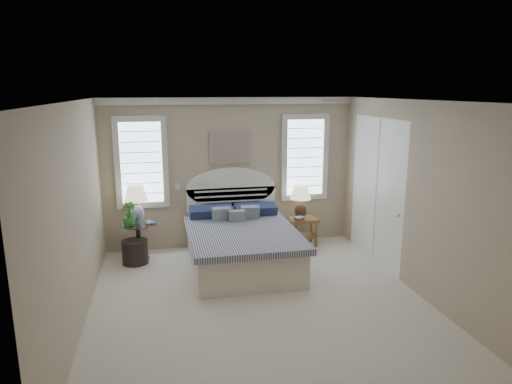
% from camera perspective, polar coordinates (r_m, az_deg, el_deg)
% --- Properties ---
extents(floor, '(4.50, 5.00, 0.01)m').
position_cam_1_polar(floor, '(6.36, 0.53, -13.79)').
color(floor, silver).
rests_on(floor, ground).
extents(ceiling, '(4.50, 5.00, 0.01)m').
position_cam_1_polar(ceiling, '(5.69, 0.58, 11.34)').
color(ceiling, white).
rests_on(ceiling, wall_back).
extents(wall_back, '(4.50, 0.02, 2.70)m').
position_cam_1_polar(wall_back, '(8.28, -3.24, 2.36)').
color(wall_back, tan).
rests_on(wall_back, floor).
extents(wall_left, '(0.02, 5.00, 2.70)m').
position_cam_1_polar(wall_left, '(5.83, -21.59, -2.97)').
color(wall_left, tan).
rests_on(wall_left, floor).
extents(wall_right, '(0.02, 5.00, 2.70)m').
position_cam_1_polar(wall_right, '(6.73, 19.60, -0.80)').
color(wall_right, tan).
rests_on(wall_right, floor).
extents(crown_molding, '(4.50, 0.08, 0.12)m').
position_cam_1_polar(crown_molding, '(8.11, -3.32, 11.31)').
color(crown_molding, silver).
rests_on(crown_molding, wall_back).
extents(hvac_vent, '(0.30, 0.20, 0.02)m').
position_cam_1_polar(hvac_vent, '(6.81, 9.15, 11.24)').
color(hvac_vent, '#B2B2B2').
rests_on(hvac_vent, ceiling).
extents(switch_plate, '(0.08, 0.01, 0.12)m').
position_cam_1_polar(switch_plate, '(8.22, -9.77, 0.69)').
color(switch_plate, silver).
rests_on(switch_plate, wall_back).
extents(window_left, '(0.90, 0.06, 1.60)m').
position_cam_1_polar(window_left, '(8.13, -14.12, 3.59)').
color(window_left, silver).
rests_on(window_left, wall_back).
extents(window_right, '(0.90, 0.06, 1.60)m').
position_cam_1_polar(window_right, '(8.55, 6.09, 4.33)').
color(window_right, silver).
rests_on(window_right, wall_back).
extents(painting, '(0.74, 0.04, 0.58)m').
position_cam_1_polar(painting, '(8.17, -3.24, 5.55)').
color(painting, silver).
rests_on(painting, wall_back).
extents(closet_door, '(0.02, 1.80, 2.40)m').
position_cam_1_polar(closet_door, '(7.77, 14.80, 0.13)').
color(closet_door, white).
rests_on(closet_door, floor).
extents(bed, '(1.72, 2.28, 1.47)m').
position_cam_1_polar(bed, '(7.53, -1.91, -6.29)').
color(bed, silver).
rests_on(bed, floor).
extents(side_table_left, '(0.56, 0.56, 0.63)m').
position_cam_1_polar(side_table_left, '(8.00, -14.46, -5.55)').
color(side_table_left, black).
rests_on(side_table_left, floor).
extents(nightstand_right, '(0.50, 0.40, 0.53)m').
position_cam_1_polar(nightstand_right, '(8.47, 5.95, -4.16)').
color(nightstand_right, brown).
rests_on(nightstand_right, floor).
extents(floor_pot, '(0.53, 0.53, 0.39)m').
position_cam_1_polar(floor_pot, '(7.91, -14.88, -7.25)').
color(floor_pot, black).
rests_on(floor_pot, floor).
extents(lamp_left, '(0.52, 0.52, 0.64)m').
position_cam_1_polar(lamp_left, '(7.94, -14.74, -0.91)').
color(lamp_left, silver).
rests_on(lamp_left, side_table_left).
extents(lamp_right, '(0.46, 0.46, 0.61)m').
position_cam_1_polar(lamp_right, '(8.35, 5.60, -0.74)').
color(lamp_right, black).
rests_on(lamp_right, nightstand_right).
extents(potted_plant, '(0.28, 0.28, 0.41)m').
position_cam_1_polar(potted_plant, '(7.74, -15.58, -2.75)').
color(potted_plant, '#33692A').
rests_on(potted_plant, side_table_left).
extents(books_left, '(0.18, 0.15, 0.04)m').
position_cam_1_polar(books_left, '(7.79, -12.98, -3.90)').
color(books_left, '#9D3027').
rests_on(books_left, side_table_left).
extents(books_right, '(0.19, 0.17, 0.07)m').
position_cam_1_polar(books_right, '(8.27, 5.43, -3.31)').
color(books_right, '#9D3027').
rests_on(books_right, nightstand_right).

